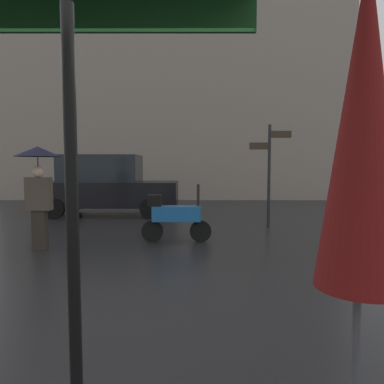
# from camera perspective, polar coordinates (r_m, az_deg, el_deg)

# --- Properties ---
(ground_plane) EXTENTS (60.00, 60.00, 0.00)m
(ground_plane) POSITION_cam_1_polar(r_m,az_deg,el_deg) (3.34, -16.26, -24.69)
(ground_plane) COLOR black
(folded_patio_umbrella_near) EXTENTS (0.42, 0.42, 2.55)m
(folded_patio_umbrella_near) POSITION_cam_1_polar(r_m,az_deg,el_deg) (1.72, 26.31, 7.83)
(folded_patio_umbrella_near) COLOR black
(folded_patio_umbrella_near) RESTS_ON ground
(pedestrian_with_umbrella) EXTENTS (0.85, 0.85, 1.98)m
(pedestrian_with_umbrella) POSITION_cam_1_polar(r_m,az_deg,el_deg) (7.19, -24.07, 2.79)
(pedestrian_with_umbrella) COLOR #2A241E
(pedestrian_with_umbrella) RESTS_ON ground
(parked_scooter) EXTENTS (1.48, 0.32, 1.23)m
(parked_scooter) POSITION_cam_1_polar(r_m,az_deg,el_deg) (7.36, -3.00, -3.97)
(parked_scooter) COLOR black
(parked_scooter) RESTS_ON ground
(parked_car_left) EXTENTS (4.52, 1.93, 1.98)m
(parked_car_left) POSITION_cam_1_polar(r_m,az_deg,el_deg) (11.73, -14.00, 1.08)
(parked_car_left) COLOR black
(parked_car_left) RESTS_ON ground
(street_signpost) EXTENTS (1.08, 0.08, 2.69)m
(street_signpost) POSITION_cam_1_polar(r_m,az_deg,el_deg) (9.24, 12.59, 4.32)
(street_signpost) COLOR black
(street_signpost) RESTS_ON ground
(building_block) EXTENTS (17.10, 2.36, 15.19)m
(building_block) POSITION_cam_1_polar(r_m,az_deg,el_deg) (18.66, -2.88, 22.93)
(building_block) COLOR gray
(building_block) RESTS_ON ground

